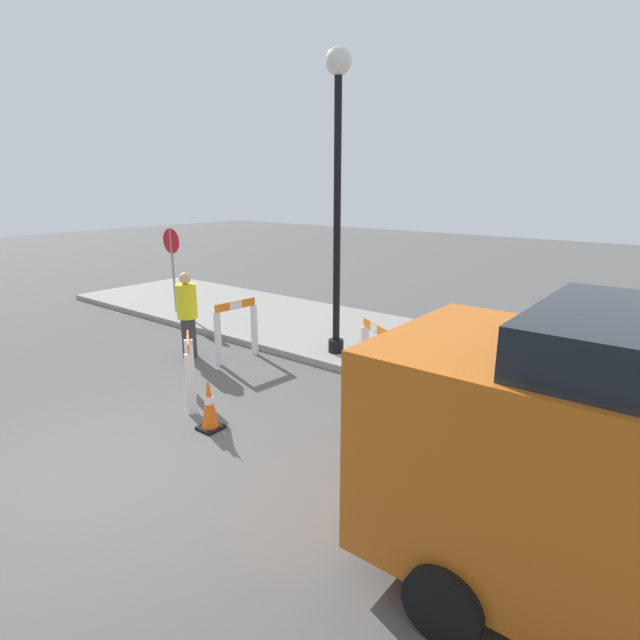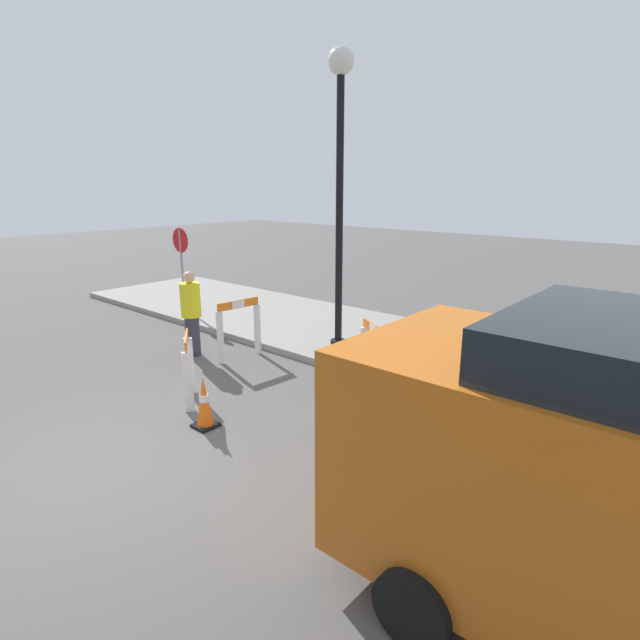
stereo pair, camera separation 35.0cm
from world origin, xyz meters
The scene contains 12 objects.
ground_plane centered at (0.00, 0.00, 0.00)m, with size 60.00×60.00×0.00m, color #565451.
sidewalk_slab centered at (0.00, 6.32, 0.07)m, with size 18.00×3.64×0.13m.
streetlamp_post centered at (-0.12, 5.08, 3.48)m, with size 0.44×0.44×5.22m.
stop_sign centered at (-5.12, 5.13, 1.50)m, with size 0.60×0.06×2.04m.
barricade_0 centered at (1.92, 3.25, 0.60)m, with size 0.32×0.77×1.14m.
barricade_1 centered at (1.17, 4.35, 0.57)m, with size 0.73×0.52×1.07m.
barricade_2 centered at (-1.55, 3.89, 0.61)m, with size 0.22×0.91×1.13m.
barricade_3 centered at (-0.61, 2.11, 0.56)m, with size 0.68×0.56×1.05m.
traffic_cone_0 centered at (1.91, 4.40, 0.33)m, with size 0.30×0.30×0.69m.
traffic_cone_1 centered at (2.18, 4.02, 0.29)m, with size 0.30×0.30×0.60m.
traffic_cone_2 centered at (0.24, 1.75, 0.35)m, with size 0.30×0.30×0.73m.
person_worker centered at (-2.36, 3.42, 0.87)m, with size 0.41×0.41×1.63m.
Camera 2 is at (5.45, -1.90, 3.18)m, focal length 28.00 mm.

